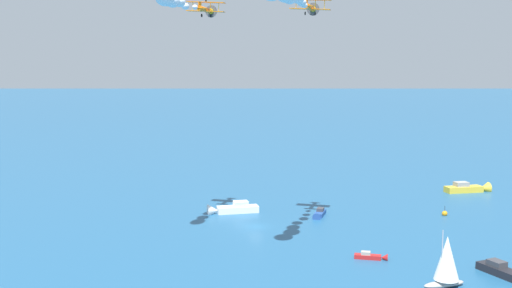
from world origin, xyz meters
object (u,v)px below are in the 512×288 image
at_px(motorboat_offshore, 319,214).
at_px(motorboat_inshore, 506,273).
at_px(motorboat_far_port, 231,209).
at_px(sailboat_trailing, 447,261).
at_px(motorboat_far_stbd, 469,188).
at_px(biplane_wingman, 310,7).
at_px(motorboat_near_centre, 372,257).
at_px(biplane_lead, 206,9).
at_px(marker_buoy, 445,214).

bearing_deg(motorboat_offshore, motorboat_inshore, -10.90).
distance_m(motorboat_far_port, motorboat_inshore, 56.02).
bearing_deg(motorboat_inshore, motorboat_far_port, -177.01).
xyz_separation_m(motorboat_far_port, motorboat_offshore, (14.23, 10.96, -0.31)).
xyz_separation_m(motorboat_far_port, sailboat_trailing, (52.20, -6.71, 2.76)).
xyz_separation_m(motorboat_far_stbd, biplane_wingman, (-3.03, -53.84, 39.07)).
distance_m(motorboat_near_centre, sailboat_trailing, 14.62).
bearing_deg(motorboat_far_port, sailboat_trailing, -7.32).
bearing_deg(motorboat_near_centre, sailboat_trailing, -11.01).
relative_size(motorboat_near_centre, biplane_wingman, 0.70).
relative_size(motorboat_near_centre, sailboat_trailing, 0.62).
bearing_deg(biplane_lead, motorboat_inshore, 12.20).
height_order(motorboat_near_centre, motorboat_far_port, motorboat_far_port).
distance_m(motorboat_inshore, biplane_lead, 66.79).
relative_size(marker_buoy, biplane_wingman, 0.30).
xyz_separation_m(motorboat_inshore, sailboat_trailing, (-3.74, -9.63, 2.91)).
height_order(motorboat_near_centre, motorboat_far_stbd, motorboat_far_stbd).
relative_size(motorboat_near_centre, motorboat_inshore, 0.56).
xyz_separation_m(motorboat_near_centre, marker_buoy, (-7.44, 33.99, -0.01)).
relative_size(motorboat_near_centre, motorboat_far_port, 0.47).
xyz_separation_m(motorboat_far_stbd, biplane_lead, (-19.05, -64.50, 39.10)).
xyz_separation_m(motorboat_offshore, biplane_lead, (-11.07, -19.44, 39.47)).
relative_size(motorboat_far_port, motorboat_inshore, 1.17).
xyz_separation_m(motorboat_near_centre, motorboat_offshore, (-23.96, 14.94, 0.11)).
bearing_deg(sailboat_trailing, marker_buoy, 120.29).
relative_size(motorboat_inshore, sailboat_trailing, 1.12).
relative_size(motorboat_far_port, marker_buoy, 4.93).
xyz_separation_m(motorboat_far_stbd, motorboat_offshore, (-7.98, -45.06, -0.37)).
bearing_deg(sailboat_trailing, motorboat_far_stbd, 115.55).
relative_size(marker_buoy, biplane_lead, 0.30).
distance_m(motorboat_near_centre, marker_buoy, 34.80).
bearing_deg(biplane_wingman, sailboat_trailing, -15.06).
relative_size(motorboat_near_centre, biplane_lead, 0.70).
distance_m(motorboat_far_stbd, marker_buoy, 27.37).
bearing_deg(motorboat_near_centre, motorboat_offshore, 148.06).
distance_m(sailboat_trailing, biplane_wingman, 49.91).
height_order(motorboat_near_centre, marker_buoy, marker_buoy).
bearing_deg(marker_buoy, biplane_lead, -125.63).
xyz_separation_m(marker_buoy, biplane_lead, (-27.59, -38.50, 39.58)).
height_order(motorboat_inshore, biplane_wingman, biplane_wingman).
xyz_separation_m(motorboat_far_stbd, sailboat_trailing, (29.99, -62.72, 2.71)).
bearing_deg(biplane_wingman, motorboat_far_stbd, 86.78).
height_order(motorboat_far_stbd, motorboat_offshore, motorboat_far_stbd).
xyz_separation_m(motorboat_near_centre, biplane_wingman, (-19.01, 6.16, 39.54)).
relative_size(motorboat_near_centre, motorboat_offshore, 0.77).
distance_m(motorboat_near_centre, motorboat_far_port, 38.40).
height_order(motorboat_inshore, motorboat_offshore, motorboat_inshore).
height_order(motorboat_near_centre, motorboat_offshore, motorboat_offshore).
relative_size(motorboat_far_stbd, motorboat_offshore, 1.74).
bearing_deg(biplane_lead, motorboat_offshore, 60.35).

